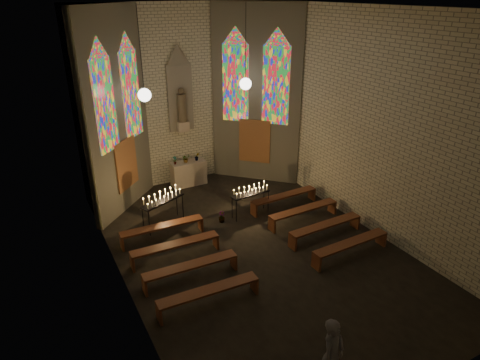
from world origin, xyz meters
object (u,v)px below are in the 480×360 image
object	(u,v)px
aisle_flower_pot	(222,217)
altar	(188,173)
votive_stand_left	(162,199)
visitor	(332,355)
votive_stand_right	(251,192)

from	to	relation	value
aisle_flower_pot	altar	bearing A→B (deg)	87.07
votive_stand_left	visitor	world-z (taller)	visitor
aisle_flower_pot	visitor	size ratio (longest dim) A/B	0.24
altar	visitor	bearing A→B (deg)	-96.39
aisle_flower_pot	visitor	distance (m)	7.15
visitor	votive_stand_right	bearing A→B (deg)	50.92
altar	votive_stand_right	bearing A→B (deg)	-74.59
altar	votive_stand_left	distance (m)	3.41
votive_stand_left	altar	bearing A→B (deg)	30.74
altar	visitor	distance (m)	10.57
votive_stand_left	votive_stand_right	size ratio (longest dim) A/B	1.11
visitor	aisle_flower_pot	bearing A→B (deg)	59.72
altar	visitor	xyz separation A→B (m)	(-1.18, -10.50, 0.34)
votive_stand_left	visitor	distance (m)	7.83
votive_stand_left	votive_stand_right	world-z (taller)	votive_stand_left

